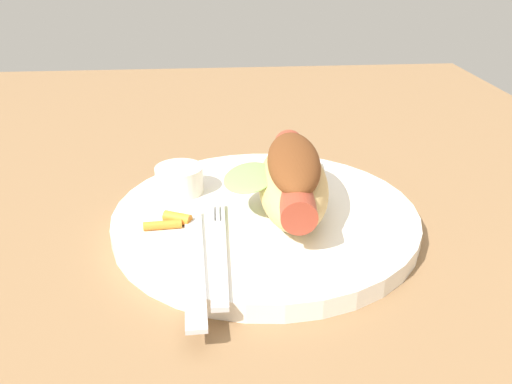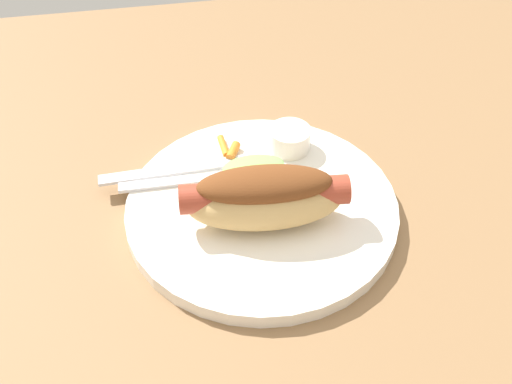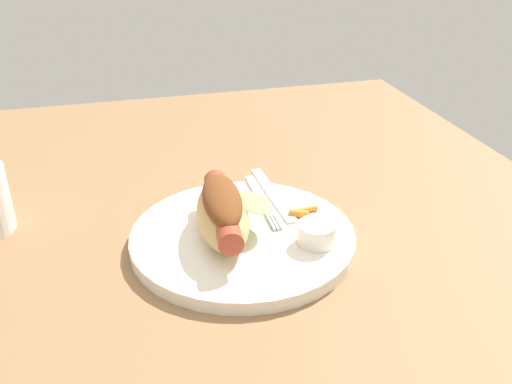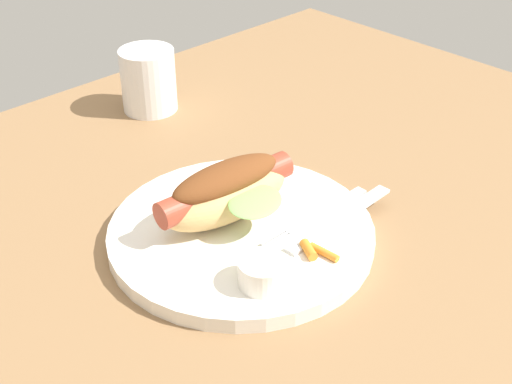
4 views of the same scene
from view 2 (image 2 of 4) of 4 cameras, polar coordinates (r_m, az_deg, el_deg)
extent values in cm
cube|color=olive|center=(61.46, 2.08, -1.45)|extent=(120.00, 90.00, 1.80)
cylinder|color=white|center=(58.95, 0.55, -1.54)|extent=(26.73, 26.73, 1.60)
ellipsoid|color=tan|center=(54.96, 0.82, -0.88)|extent=(15.03, 7.18, 5.01)
cylinder|color=#A33D28|center=(54.34, 0.82, -0.23)|extent=(15.70, 4.11, 2.77)
ellipsoid|color=brown|center=(53.48, 0.84, 0.73)|extent=(12.73, 5.51, 2.84)
ellipsoid|color=#7FC65B|center=(56.97, -0.25, 2.48)|extent=(6.18, 4.69, 1.42)
cylinder|color=white|center=(63.83, 3.23, 5.10)|extent=(4.46, 4.46, 2.49)
cube|color=silver|center=(60.77, -7.70, 0.99)|extent=(11.48, 1.30, 0.40)
cube|color=silver|center=(60.82, -0.78, 1.52)|extent=(3.20, 0.33, 0.40)
cube|color=silver|center=(61.14, -0.85, 1.80)|extent=(3.20, 0.33, 0.40)
cube|color=silver|center=(61.47, -0.92, 2.08)|extent=(3.20, 0.33, 0.40)
cube|color=silver|center=(62.12, -7.82, 2.09)|extent=(15.52, 1.96, 0.36)
cylinder|color=orange|center=(64.28, -3.14, 4.41)|extent=(0.96, 3.19, 0.73)
cylinder|color=orange|center=(63.39, -2.20, 3.92)|extent=(1.89, 2.56, 0.96)
camera|label=1|loc=(0.59, -45.47, 12.39)|focal=37.82mm
camera|label=3|loc=(0.70, 61.89, 18.76)|focal=40.10mm
camera|label=4|loc=(0.94, 25.57, 41.14)|focal=49.14mm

